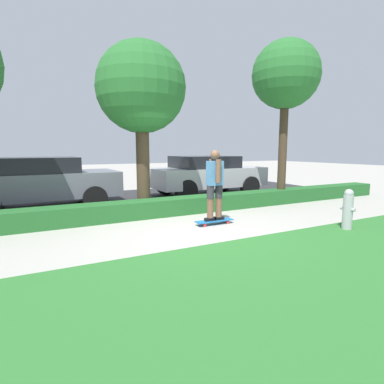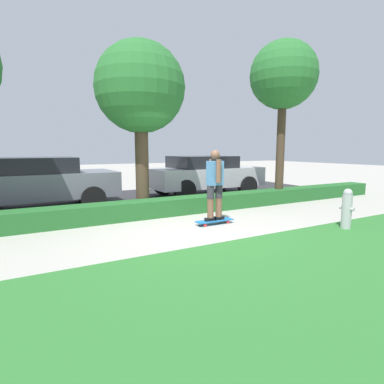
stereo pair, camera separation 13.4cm
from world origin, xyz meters
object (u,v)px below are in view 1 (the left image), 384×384
(tree_mid, at_px, (141,90))
(fire_hydrant, at_px, (348,209))
(parked_car_front, at_px, (42,181))
(skateboard, at_px, (214,221))
(skater_person, at_px, (215,184))
(parked_car_middle, at_px, (206,174))
(tree_far, at_px, (286,76))

(tree_mid, bearing_deg, fire_hydrant, -47.32)
(parked_car_front, bearing_deg, skateboard, -50.76)
(skater_person, relative_size, fire_hydrant, 1.82)
(parked_car_front, bearing_deg, parked_car_middle, -2.46)
(skater_person, height_order, parked_car_front, skater_person)
(tree_mid, relative_size, fire_hydrant, 5.05)
(tree_far, relative_size, parked_car_front, 1.19)
(skateboard, height_order, tree_mid, tree_mid)
(skater_person, bearing_deg, parked_car_front, 131.51)
(tree_mid, bearing_deg, tree_far, -5.37)
(skateboard, xyz_separation_m, parked_car_front, (-3.36, 3.80, 0.70))
(skater_person, bearing_deg, parked_car_middle, 62.40)
(tree_far, height_order, parked_car_middle, tree_far)
(skateboard, height_order, skater_person, skater_person)
(tree_far, xyz_separation_m, fire_hydrant, (-1.13, -3.11, -3.41))
(tree_mid, bearing_deg, skateboard, -61.73)
(parked_car_middle, distance_m, fire_hydrant, 5.43)
(skateboard, xyz_separation_m, fire_hydrant, (2.24, -1.64, 0.35))
(parked_car_front, bearing_deg, fire_hydrant, -46.43)
(skater_person, relative_size, parked_car_front, 0.38)
(skateboard, xyz_separation_m, tree_mid, (-1.01, 1.89, 3.06))
(skateboard, distance_m, parked_car_middle, 4.32)
(tree_far, bearing_deg, tree_mid, 174.63)
(parked_car_front, height_order, parked_car_middle, parked_car_front)
(tree_mid, bearing_deg, skater_person, -61.73)
(parked_car_front, relative_size, parked_car_middle, 1.00)
(skateboard, relative_size, skater_person, 0.57)
(skater_person, xyz_separation_m, fire_hydrant, (2.24, -1.64, -0.49))
(tree_mid, bearing_deg, parked_car_front, 140.84)
(fire_hydrant, bearing_deg, tree_mid, 132.68)
(parked_car_middle, bearing_deg, fire_hydrant, -88.74)
(skater_person, xyz_separation_m, tree_mid, (-1.01, 1.89, 2.22))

